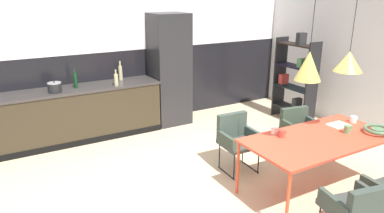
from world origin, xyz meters
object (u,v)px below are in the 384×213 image
object	(u,v)px
open_book	(338,125)
mug_white_ceramic	(282,134)
bottle_vinegar_dark	(116,79)
armchair_corner_seat	(298,125)
dining_table	(319,140)
pendant_lamp_over_table_near	(309,66)
refrigerator_column	(169,70)
mug_glass_clear	(354,119)
open_shelf_unit	(295,78)
pendant_lamp_over_table_far	(349,61)
armchair_head_of_table	(358,206)
armchair_far_side	(236,135)
mug_wide_latte	(274,130)
mug_dark_espresso	(348,129)
bottle_spice_small	(75,80)
cooking_pot	(55,87)
bottle_oil_tall	(120,73)
fruit_bowl	(378,130)

from	to	relation	value
open_book	mug_white_ceramic	bearing A→B (deg)	175.30
bottle_vinegar_dark	armchair_corner_seat	bearing A→B (deg)	-43.93
dining_table	pendant_lamp_over_table_near	bearing A→B (deg)	-172.71
refrigerator_column	mug_glass_clear	size ratio (longest dim) A/B	16.09
open_shelf_unit	pendant_lamp_over_table_far	world-z (taller)	pendant_lamp_over_table_far
armchair_head_of_table	mug_white_ceramic	bearing A→B (deg)	95.87
dining_table	refrigerator_column	bearing A→B (deg)	98.82
armchair_far_side	mug_wide_latte	xyz separation A→B (m)	(0.12, -0.61, 0.27)
armchair_corner_seat	mug_wide_latte	distance (m)	1.16
armchair_far_side	pendant_lamp_over_table_far	world-z (taller)	pendant_lamp_over_table_far
armchair_corner_seat	open_book	world-z (taller)	open_book
mug_dark_espresso	armchair_corner_seat	bearing A→B (deg)	80.10
armchair_head_of_table	pendant_lamp_over_table_near	distance (m)	1.48
refrigerator_column	pendant_lamp_over_table_far	size ratio (longest dim) A/B	1.65
mug_glass_clear	open_book	bearing A→B (deg)	175.76
open_book	bottle_spice_small	distance (m)	4.05
open_book	open_shelf_unit	bearing A→B (deg)	60.09
mug_wide_latte	open_book	bearing A→B (deg)	-12.05
mug_glass_clear	bottle_spice_small	world-z (taller)	bottle_spice_small
mug_glass_clear	pendant_lamp_over_table_near	world-z (taller)	pendant_lamp_over_table_near
cooking_pot	bottle_spice_small	xyz separation A→B (m)	(0.35, 0.11, 0.05)
mug_glass_clear	pendant_lamp_over_table_far	size ratio (longest dim) A/B	0.10
pendant_lamp_over_table_far	mug_glass_clear	bearing A→B (deg)	15.65
mug_glass_clear	refrigerator_column	bearing A→B (deg)	113.31
armchair_far_side	mug_dark_espresso	world-z (taller)	mug_dark_espresso
open_book	cooking_pot	distance (m)	4.21
armchair_corner_seat	mug_wide_latte	world-z (taller)	mug_wide_latte
mug_dark_espresso	mug_white_ceramic	world-z (taller)	mug_dark_espresso
mug_glass_clear	pendant_lamp_over_table_near	size ratio (longest dim) A/B	0.10
mug_dark_espresso	open_shelf_unit	bearing A→B (deg)	60.30
refrigerator_column	armchair_far_side	xyz separation A→B (m)	(-0.03, -2.17, -0.52)
armchair_corner_seat	pendant_lamp_over_table_far	bearing A→B (deg)	86.53
mug_wide_latte	pendant_lamp_over_table_near	xyz separation A→B (m)	(0.03, -0.41, 0.88)
mug_white_ceramic	cooking_pot	size ratio (longest dim) A/B	0.57
mug_white_ceramic	bottle_vinegar_dark	bearing A→B (deg)	113.34
pendant_lamp_over_table_near	bottle_vinegar_dark	bearing A→B (deg)	111.72
dining_table	bottle_spice_small	world-z (taller)	bottle_spice_small
pendant_lamp_over_table_far	refrigerator_column	bearing A→B (deg)	105.42
armchair_corner_seat	armchair_head_of_table	distance (m)	2.15
open_shelf_unit	armchair_corner_seat	bearing A→B (deg)	-41.92
armchair_head_of_table	bottle_vinegar_dark	distance (m)	4.09
armchair_head_of_table	bottle_oil_tall	distance (m)	4.37
open_book	pendant_lamp_over_table_far	bearing A→B (deg)	-138.75
mug_dark_espresso	pendant_lamp_over_table_far	xyz separation A→B (m)	(-0.04, 0.09, 0.84)
armchair_corner_seat	mug_wide_latte	bearing A→B (deg)	37.94
fruit_bowl	pendant_lamp_over_table_near	size ratio (longest dim) A/B	0.27
mug_wide_latte	open_shelf_unit	world-z (taller)	open_shelf_unit
mug_white_ceramic	mug_wide_latte	bearing A→B (deg)	93.71
pendant_lamp_over_table_far	mug_wide_latte	bearing A→B (deg)	156.30
mug_dark_espresso	fruit_bowl	bearing A→B (deg)	-30.49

